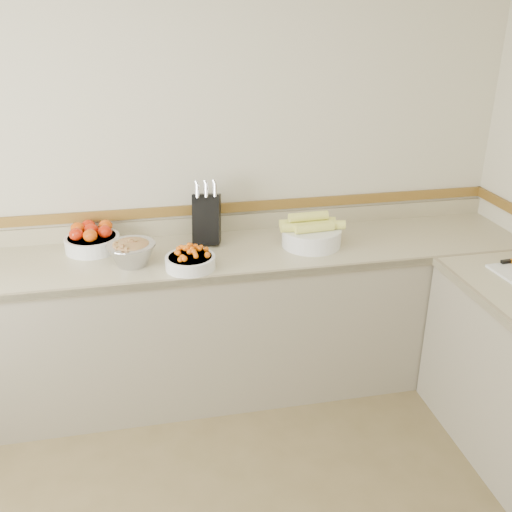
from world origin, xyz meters
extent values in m
plane|color=beige|center=(0.00, 2.00, 1.30)|extent=(4.00, 0.00, 4.00)
cube|color=tan|center=(0.00, 1.68, 0.88)|extent=(4.00, 0.65, 0.04)
cube|color=gray|center=(0.00, 1.68, 0.43)|extent=(4.00, 0.63, 0.86)
cube|color=#8A7B5D|center=(0.00, 1.36, 0.88)|extent=(4.00, 0.02, 0.04)
cube|color=tan|center=(0.00, 1.99, 0.95)|extent=(4.00, 0.02, 0.10)
cube|color=brown|center=(0.00, 1.99, 1.05)|extent=(4.00, 0.02, 0.06)
cube|color=black|center=(0.16, 1.83, 1.04)|extent=(0.19, 0.22, 0.31)
cylinder|color=silver|center=(0.11, 1.80, 1.23)|extent=(0.03, 0.04, 0.08)
cylinder|color=silver|center=(0.16, 1.80, 1.23)|extent=(0.03, 0.04, 0.08)
cylinder|color=silver|center=(0.21, 1.80, 1.23)|extent=(0.03, 0.04, 0.08)
cylinder|color=silver|center=(0.11, 1.83, 1.23)|extent=(0.03, 0.04, 0.08)
cylinder|color=silver|center=(0.16, 1.83, 1.23)|extent=(0.03, 0.04, 0.08)
cylinder|color=silver|center=(0.21, 1.83, 1.23)|extent=(0.03, 0.04, 0.08)
cylinder|color=silver|center=(0.11, 1.86, 1.23)|extent=(0.03, 0.04, 0.08)
cylinder|color=silver|center=(0.16, 1.86, 1.23)|extent=(0.03, 0.04, 0.08)
cylinder|color=silver|center=(0.21, 1.86, 1.23)|extent=(0.03, 0.04, 0.08)
cylinder|color=white|center=(-0.50, 1.85, 0.94)|extent=(0.31, 0.31, 0.08)
torus|color=white|center=(-0.50, 1.85, 0.98)|extent=(0.31, 0.31, 0.01)
cylinder|color=white|center=(-0.50, 1.85, 0.98)|extent=(0.27, 0.27, 0.01)
ellipsoid|color=red|center=(-0.57, 1.80, 1.02)|extent=(0.08, 0.08, 0.07)
ellipsoid|color=#DA4A07|center=(-0.50, 1.77, 1.02)|extent=(0.08, 0.08, 0.07)
ellipsoid|color=red|center=(-0.42, 1.81, 1.02)|extent=(0.08, 0.08, 0.07)
ellipsoid|color=#DA4A07|center=(-0.57, 1.90, 1.02)|extent=(0.08, 0.08, 0.07)
ellipsoid|color=red|center=(-0.50, 1.86, 1.02)|extent=(0.08, 0.08, 0.07)
ellipsoid|color=#DA4A07|center=(-0.42, 1.91, 1.02)|extent=(0.08, 0.08, 0.07)
ellipsoid|color=red|center=(-0.52, 1.93, 1.02)|extent=(0.08, 0.08, 0.07)
cylinder|color=white|center=(0.02, 1.49, 0.93)|extent=(0.26, 0.26, 0.07)
torus|color=white|center=(0.02, 1.49, 0.96)|extent=(0.27, 0.27, 0.01)
cylinder|color=white|center=(0.02, 1.49, 0.96)|extent=(0.23, 0.23, 0.01)
sphere|color=#E25B07|center=(0.11, 1.44, 0.99)|extent=(0.03, 0.03, 0.03)
sphere|color=#E25B07|center=(0.03, 1.45, 1.02)|extent=(0.03, 0.03, 0.03)
sphere|color=#E25B07|center=(-0.03, 1.46, 1.00)|extent=(0.03, 0.03, 0.03)
sphere|color=#E25B07|center=(0.10, 1.46, 0.99)|extent=(0.03, 0.03, 0.03)
sphere|color=#E25B07|center=(0.06, 1.51, 1.01)|extent=(0.03, 0.03, 0.03)
sphere|color=#E25B07|center=(0.00, 1.41, 0.99)|extent=(0.03, 0.03, 0.03)
sphere|color=#E25B07|center=(0.02, 1.47, 1.03)|extent=(0.03, 0.03, 0.03)
sphere|color=#E25B07|center=(0.03, 1.49, 1.01)|extent=(0.03, 0.03, 0.03)
sphere|color=#E25B07|center=(0.02, 1.46, 1.01)|extent=(0.03, 0.03, 0.03)
sphere|color=#E25B07|center=(0.10, 1.48, 1.00)|extent=(0.03, 0.03, 0.03)
sphere|color=#E25B07|center=(0.01, 1.46, 1.02)|extent=(0.03, 0.03, 0.03)
sphere|color=#E25B07|center=(-0.06, 1.47, 0.99)|extent=(0.03, 0.03, 0.03)
sphere|color=#E25B07|center=(-0.04, 1.46, 1.00)|extent=(0.03, 0.03, 0.03)
sphere|color=#E25B07|center=(0.02, 1.48, 1.02)|extent=(0.03, 0.03, 0.03)
sphere|color=#E25B07|center=(-0.01, 1.50, 1.01)|extent=(0.03, 0.03, 0.03)
sphere|color=#E25B07|center=(0.02, 1.51, 1.01)|extent=(0.03, 0.03, 0.03)
sphere|color=#E25B07|center=(-0.01, 1.52, 1.01)|extent=(0.03, 0.03, 0.03)
sphere|color=#E25B07|center=(-0.01, 1.56, 0.99)|extent=(0.03, 0.03, 0.03)
sphere|color=#E25B07|center=(0.02, 1.50, 1.01)|extent=(0.03, 0.03, 0.03)
sphere|color=#E25B07|center=(0.06, 1.41, 0.99)|extent=(0.03, 0.03, 0.03)
sphere|color=#E25B07|center=(0.04, 1.45, 1.01)|extent=(0.03, 0.03, 0.03)
sphere|color=#E25B07|center=(0.03, 1.47, 1.02)|extent=(0.03, 0.03, 0.03)
sphere|color=#E25B07|center=(0.02, 1.49, 1.03)|extent=(0.03, 0.03, 0.03)
sphere|color=#E25B07|center=(-0.06, 1.48, 0.99)|extent=(0.03, 0.03, 0.03)
sphere|color=#E25B07|center=(0.02, 1.49, 1.03)|extent=(0.03, 0.03, 0.03)
sphere|color=#E25B07|center=(0.09, 1.55, 0.99)|extent=(0.03, 0.03, 0.03)
sphere|color=#E25B07|center=(0.03, 1.40, 0.99)|extent=(0.03, 0.03, 0.03)
sphere|color=#E25B07|center=(0.02, 1.57, 1.00)|extent=(0.03, 0.03, 0.03)
sphere|color=#E25B07|center=(-0.03, 1.56, 0.99)|extent=(0.03, 0.03, 0.03)
sphere|color=#E25B07|center=(0.08, 1.52, 1.00)|extent=(0.03, 0.03, 0.03)
sphere|color=#E25B07|center=(0.07, 1.51, 1.00)|extent=(0.03, 0.03, 0.03)
sphere|color=#E25B07|center=(0.02, 1.45, 1.01)|extent=(0.03, 0.03, 0.03)
sphere|color=#E25B07|center=(0.02, 1.49, 1.03)|extent=(0.03, 0.03, 0.03)
sphere|color=#E25B07|center=(0.06, 1.50, 1.01)|extent=(0.03, 0.03, 0.03)
sphere|color=#E25B07|center=(0.01, 1.48, 1.01)|extent=(0.03, 0.03, 0.03)
sphere|color=#E25B07|center=(0.05, 1.44, 1.00)|extent=(0.03, 0.03, 0.03)
cylinder|color=white|center=(0.74, 1.66, 0.95)|extent=(0.34, 0.34, 0.10)
torus|color=white|center=(0.74, 1.66, 1.00)|extent=(0.34, 0.34, 0.01)
cylinder|color=#EEED63|center=(0.67, 1.64, 1.03)|extent=(0.23, 0.06, 0.05)
cylinder|color=#EEED63|center=(0.74, 1.61, 1.03)|extent=(0.23, 0.07, 0.05)
cylinder|color=#EEED63|center=(0.81, 1.64, 1.03)|extent=(0.23, 0.10, 0.05)
cylinder|color=#EEED63|center=(0.68, 1.71, 1.03)|extent=(0.23, 0.06, 0.05)
cylinder|color=#EEED63|center=(0.78, 1.72, 1.03)|extent=(0.23, 0.11, 0.05)
cylinder|color=#EEED63|center=(0.72, 1.66, 1.08)|extent=(0.23, 0.06, 0.05)
cylinder|color=#B2B2BA|center=(-0.28, 1.59, 0.96)|extent=(0.26, 0.26, 0.12)
torus|color=#B2B2BA|center=(-0.28, 1.59, 1.02)|extent=(0.26, 0.26, 0.01)
ellipsoid|color=red|center=(-0.28, 1.59, 1.01)|extent=(0.21, 0.21, 0.07)
cube|color=red|center=(-0.35, 1.58, 1.03)|extent=(0.02, 0.02, 0.02)
cube|color=#83BF5D|center=(-0.27, 1.58, 1.03)|extent=(0.02, 0.02, 0.02)
cube|color=red|center=(-0.25, 1.58, 1.04)|extent=(0.02, 0.02, 0.02)
cube|color=#83BF5D|center=(-0.36, 1.60, 1.03)|extent=(0.02, 0.02, 0.02)
cube|color=red|center=(-0.25, 1.55, 1.03)|extent=(0.02, 0.02, 0.02)
cube|color=#83BF5D|center=(-0.35, 1.61, 1.03)|extent=(0.02, 0.02, 0.02)
cube|color=red|center=(-0.30, 1.51, 1.03)|extent=(0.02, 0.02, 0.02)
cube|color=#83BF5D|center=(-0.30, 1.57, 1.03)|extent=(0.02, 0.02, 0.02)
cube|color=red|center=(-0.28, 1.59, 1.04)|extent=(0.02, 0.02, 0.02)
cube|color=#83BF5D|center=(-0.32, 1.53, 1.04)|extent=(0.02, 0.02, 0.02)
cube|color=red|center=(-0.25, 1.56, 1.02)|extent=(0.02, 0.02, 0.02)
cube|color=#83BF5D|center=(-0.30, 1.60, 1.03)|extent=(0.02, 0.02, 0.02)
cube|color=red|center=(-0.35, 1.55, 1.02)|extent=(0.02, 0.02, 0.02)
cube|color=#83BF5D|center=(-0.27, 1.58, 1.04)|extent=(0.02, 0.02, 0.02)
cube|color=black|center=(1.70, 1.18, 0.92)|extent=(0.10, 0.03, 0.02)
camera|label=1|loc=(-0.18, -1.27, 2.18)|focal=40.00mm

